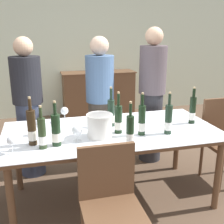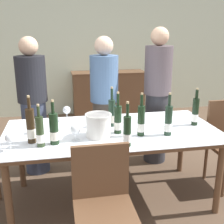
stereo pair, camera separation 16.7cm
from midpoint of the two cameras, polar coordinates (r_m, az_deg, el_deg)
The scene contains 22 objects.
ground_plane at distance 2.99m, azimuth 1.68°, elevation -17.02°, with size 12.00×12.00×0.00m, color brown.
back_wall at distance 5.55m, azimuth -5.25°, elevation 13.93°, with size 8.00×0.10×2.80m.
sideboard_cabinet at distance 5.46m, azimuth 0.13°, elevation 3.71°, with size 1.39×0.46×0.87m.
dining_table at distance 2.67m, azimuth 1.80°, elevation -4.96°, with size 2.01×1.00×0.73m.
ice_bucket at distance 2.47m, azimuth -0.83°, elevation -2.62°, with size 0.23×0.23×0.21m.
wine_bottle_0 at distance 2.28m, azimuth 5.22°, elevation -4.02°, with size 0.07×0.07×0.37m.
wine_bottle_1 at distance 2.34m, azimuth -9.70°, elevation -3.55°, with size 0.08×0.08×0.38m.
wine_bottle_2 at distance 2.55m, azimuth 3.08°, elevation -1.66°, with size 0.07×0.07×0.39m.
wine_bottle_3 at distance 2.90m, azimuth 18.13°, elevation -0.02°, with size 0.06×0.06×0.37m.
wine_bottle_4 at distance 2.51m, azimuth 7.84°, elevation -1.89°, with size 0.07×0.07×0.39m.
wine_bottle_5 at distance 2.73m, azimuth 1.73°, elevation -0.30°, with size 0.07×0.07×0.39m.
wine_bottle_6 at distance 2.31m, azimuth -12.42°, elevation -4.06°, with size 0.07×0.07×0.36m.
wine_bottle_7 at distance 2.40m, azimuth -14.27°, elevation -2.91°, with size 0.07×0.07×0.41m.
wine_bottle_8 at distance 2.56m, azimuth 13.22°, elevation -1.84°, with size 0.07×0.07×0.39m.
wine_glass_0 at distance 2.61m, azimuth -12.84°, elevation -2.17°, with size 0.07×0.07×0.14m.
wine_glass_1 at distance 2.30m, azimuth -18.12°, elevation -5.25°, with size 0.07×0.07×0.14m.
wine_glass_2 at distance 2.40m, azimuth -5.49°, elevation -3.67°, with size 0.09×0.09×0.14m.
wine_glass_3 at distance 2.91m, azimuth -7.58°, elevation 0.29°, with size 0.08×0.08×0.16m.
chair_near_front at distance 2.08m, azimuth 0.57°, elevation -17.15°, with size 0.42×0.42×0.86m.
person_host at distance 3.29m, azimuth -14.29°, elevation 0.86°, with size 0.33×0.33×1.58m.
person_guest_left at distance 3.34m, azimuth -0.15°, elevation 1.64°, with size 0.33×0.33×1.58m.
person_guest_right at distance 3.51m, azimuth 10.49°, elevation 2.99°, with size 0.33×0.33×1.68m.
Camera 2 is at (-0.46, -2.44, 1.65)m, focal length 45.00 mm.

